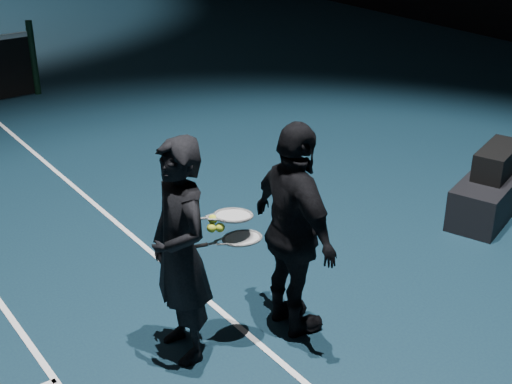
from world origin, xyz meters
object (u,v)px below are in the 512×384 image
(racket_bag, at_px, (498,160))
(racket_upper, at_px, (233,215))
(player_bench, at_px, (493,192))
(tennis_balls, at_px, (215,225))
(player_b, at_px, (295,232))
(player_a, at_px, (180,252))
(racket_lower, at_px, (242,238))

(racket_bag, bearing_deg, racket_upper, 164.05)
(player_bench, xyz_separation_m, racket_bag, (0.00, 0.00, 0.35))
(player_bench, bearing_deg, racket_bag, 0.00)
(tennis_balls, bearing_deg, player_b, -16.46)
(player_bench, xyz_separation_m, player_a, (-3.68, -0.11, 0.62))
(racket_bag, height_order, tennis_balls, tennis_balls)
(racket_bag, xyz_separation_m, player_a, (-3.68, -0.11, 0.27))
(racket_bag, xyz_separation_m, player_b, (-2.87, -0.35, 0.27))
(player_a, height_order, racket_upper, player_a)
(tennis_balls, bearing_deg, player_bench, 2.95)
(racket_bag, relative_size, tennis_balls, 5.78)
(player_b, xyz_separation_m, tennis_balls, (-0.57, 0.17, 0.16))
(racket_bag, xyz_separation_m, racket_upper, (-3.29, -0.18, 0.47))
(racket_bag, bearing_deg, racket_lower, 165.00)
(racket_upper, bearing_deg, racket_lower, -42.66)
(player_bench, height_order, racket_lower, racket_lower)
(player_a, distance_m, racket_lower, 0.45)
(racket_bag, xyz_separation_m, tennis_balls, (-3.44, -0.18, 0.43))
(racket_bag, height_order, player_b, player_b)
(player_a, height_order, tennis_balls, player_a)
(player_a, height_order, player_b, same)
(racket_upper, bearing_deg, tennis_balls, -170.43)
(racket_bag, relative_size, player_b, 0.42)
(racket_upper, bearing_deg, player_bench, 15.17)
(player_bench, xyz_separation_m, tennis_balls, (-3.44, -0.18, 0.78))
(player_a, distance_m, player_b, 0.85)
(player_bench, height_order, player_b, player_b)
(racket_bag, distance_m, racket_lower, 3.27)
(player_bench, bearing_deg, tennis_balls, 163.81)
(racket_lower, relative_size, tennis_balls, 5.67)
(racket_lower, xyz_separation_m, racket_upper, (-0.04, 0.05, 0.17))
(player_bench, distance_m, racket_bag, 0.35)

